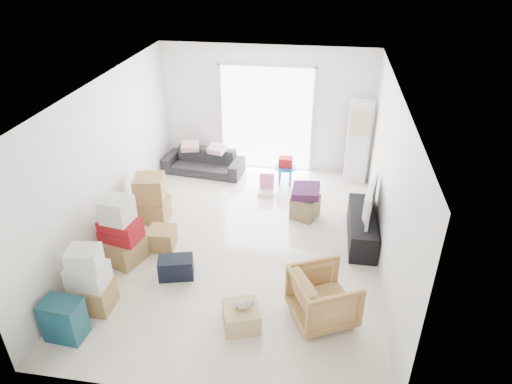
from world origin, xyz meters
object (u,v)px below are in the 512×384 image
at_px(tv_console, 362,227).
at_px(storage_bins, 64,319).
at_px(armchair, 324,295).
at_px(kids_table, 285,165).
at_px(television, 364,212).
at_px(ottoman, 305,207).
at_px(wood_crate, 241,317).
at_px(ac_tower, 358,142).
at_px(sofa, 203,158).

distance_m(tv_console, storage_bins, 4.81).
relative_size(armchair, kids_table, 1.39).
bearing_deg(storage_bins, kids_table, 62.72).
height_order(tv_console, storage_bins, storage_bins).
height_order(television, ottoman, television).
bearing_deg(television, kids_table, 49.74).
xyz_separation_m(ottoman, kids_table, (-0.49, 1.27, 0.19)).
height_order(armchair, ottoman, armchair).
distance_m(tv_console, kids_table, 2.38).
xyz_separation_m(storage_bins, wood_crate, (2.22, 0.53, -0.14)).
height_order(storage_bins, kids_table, kids_table).
xyz_separation_m(tv_console, television, (0.00, -0.00, 0.31)).
bearing_deg(wood_crate, ac_tower, 70.07).
bearing_deg(sofa, armchair, -49.71).
bearing_deg(ottoman, sofa, 147.28).
height_order(ac_tower, storage_bins, ac_tower).
relative_size(ottoman, wood_crate, 0.94).
relative_size(sofa, kids_table, 2.95).
height_order(sofa, wood_crate, sofa).
bearing_deg(ac_tower, storage_bins, -127.47).
bearing_deg(wood_crate, ottoman, 76.71).
relative_size(tv_console, armchair, 1.79).
relative_size(sofa, armchair, 2.12).
height_order(television, kids_table, television).
relative_size(television, armchair, 1.19).
bearing_deg(ac_tower, ottoman, -120.27).
bearing_deg(storage_bins, ottoman, 49.48).
bearing_deg(tv_console, armchair, -107.19).
relative_size(television, sofa, 0.56).
bearing_deg(armchair, ac_tower, -33.36).
relative_size(tv_console, wood_crate, 3.14).
bearing_deg(armchair, television, -42.92).
bearing_deg(tv_console, wood_crate, -126.28).
height_order(television, armchair, armchair).
bearing_deg(wood_crate, kids_table, 87.48).
xyz_separation_m(tv_console, ottoman, (-1.00, 0.57, -0.03)).
xyz_separation_m(armchair, kids_table, (-0.89, 3.81, 0.01)).
bearing_deg(ac_tower, armchair, -97.64).
bearing_deg(sofa, ac_tower, 9.04).
bearing_deg(storage_bins, ac_tower, 52.53).
height_order(ac_tower, tv_console, ac_tower).
distance_m(tv_console, armchair, 2.07).
xyz_separation_m(armchair, wood_crate, (-1.07, -0.32, -0.25)).
bearing_deg(storage_bins, tv_console, 35.86).
height_order(sofa, armchair, armchair).
bearing_deg(wood_crate, sofa, 110.64).
bearing_deg(kids_table, storage_bins, -117.28).
bearing_deg(armchair, wood_crate, 80.73).
bearing_deg(ac_tower, wood_crate, -109.93).
bearing_deg(storage_bins, television, 35.86).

